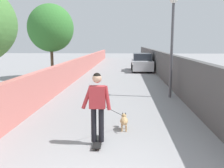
% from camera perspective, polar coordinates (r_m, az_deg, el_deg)
% --- Properties ---
extents(ground_plane, '(80.00, 80.00, 0.00)m').
position_cam_1_polar(ground_plane, '(17.72, 1.82, 1.59)').
color(ground_plane, gray).
extents(wall_left, '(48.00, 0.30, 1.36)m').
position_cam_1_polar(wall_left, '(16.00, -9.09, 3.06)').
color(wall_left, '#CC726B').
rests_on(wall_left, ground).
extents(fence_right, '(48.00, 0.30, 1.81)m').
position_cam_1_polar(fence_right, '(15.83, 12.55, 3.72)').
color(fence_right, '#4C4C4C').
rests_on(fence_right, ground).
extents(tree_left_mid, '(3.05, 3.05, 5.01)m').
position_cam_1_polar(tree_left_mid, '(17.31, -14.04, 12.49)').
color(tree_left_mid, brown).
rests_on(tree_left_mid, ground).
extents(lamp_post, '(0.36, 0.36, 4.48)m').
position_cam_1_polar(lamp_post, '(11.27, 13.88, 12.31)').
color(lamp_post, '#4C4C51').
rests_on(lamp_post, ground).
extents(skateboard, '(0.80, 0.22, 0.08)m').
position_cam_1_polar(skateboard, '(6.16, -3.34, -13.29)').
color(skateboard, black).
rests_on(skateboard, ground).
extents(person_skateboarder, '(0.23, 0.71, 1.69)m').
position_cam_1_polar(person_skateboarder, '(5.84, -3.44, -4.16)').
color(person_skateboarder, black).
rests_on(person_skateboarder, skateboard).
extents(dog, '(1.39, 0.76, 1.06)m').
position_cam_1_polar(dog, '(7.07, 2.80, -8.44)').
color(dog, tan).
rests_on(dog, ground).
extents(car_near, '(4.10, 1.80, 1.54)m').
position_cam_1_polar(car_near, '(21.80, 6.93, 4.91)').
color(car_near, silver).
rests_on(car_near, ground).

